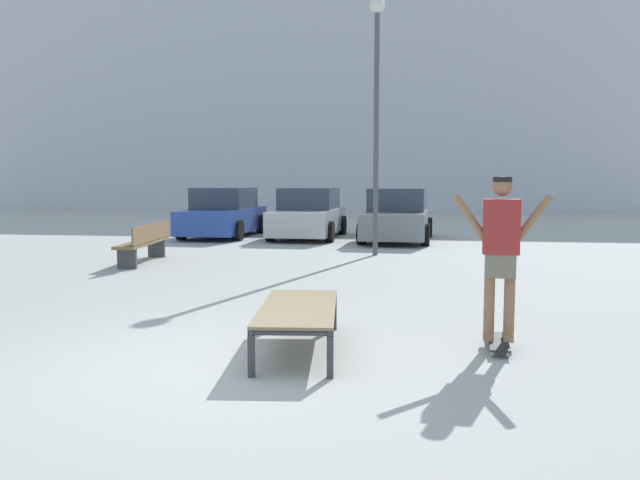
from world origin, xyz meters
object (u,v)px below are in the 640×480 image
skate_box (298,310)px  skateboard (498,342)px  car_silver (309,215)px  car_blue (224,214)px  car_grey (397,217)px  skater (501,247)px  park_bench (145,242)px  light_post (377,88)px

skate_box → skateboard: size_ratio=2.43×
car_silver → skate_box: bearing=-80.9°
car_blue → car_silver: bearing=-1.0°
skateboard → car_grey: car_grey is taller
skateboard → skater: bearing=86.3°
skateboard → car_grey: (-1.38, 11.72, 0.61)m
skate_box → skater: (2.04, 0.33, 0.66)m
car_silver → car_grey: size_ratio=0.99×
car_grey → park_bench: bearing=-131.8°
light_post → car_blue: bearing=139.5°
skateboard → car_blue: bearing=118.6°
skate_box → car_grey: 12.07m
skater → park_bench: (-6.50, 5.99, -0.62)m
skater → light_post: light_post is taller
car_blue → car_silver: size_ratio=1.00×
skate_box → park_bench: size_ratio=0.81×
skate_box → car_silver: bearing=99.1°
car_blue → light_post: 7.22m
park_bench → skateboard: bearing=-42.7°
car_silver → car_grey: bearing=-11.5°
car_blue → car_grey: size_ratio=0.99×
park_bench → light_post: 6.17m
skate_box → skater: 2.17m
car_blue → light_post: (4.95, -4.23, 3.13)m
skateboard → light_post: bearing=102.4°
skateboard → car_silver: 12.93m
skate_box → park_bench: bearing=125.1°
skater → car_blue: skater is taller
car_blue → park_bench: 6.32m
park_bench → light_post: bearing=23.8°
skater → car_blue: (-6.72, 12.31, -0.38)m
skateboard → light_post: size_ratio=0.14×
skateboard → skater: (0.00, 0.00, 0.99)m
car_blue → park_bench: size_ratio=1.73×
car_grey → light_post: size_ratio=0.73×
car_blue → skater: bearing=-61.3°
park_bench → light_post: light_post is taller
skate_box → light_post: light_post is taller
park_bench → car_grey: bearing=48.2°
car_silver → light_post: bearing=-61.5°
car_blue → car_grey: 5.38m
light_post → car_silver: bearing=118.5°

